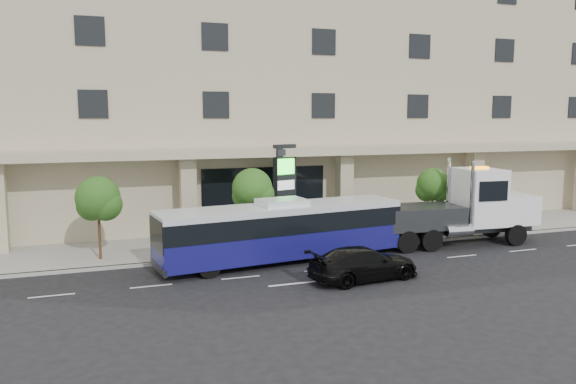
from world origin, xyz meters
The scene contains 11 objects.
ground centered at (0.00, 0.00, 0.00)m, with size 120.00×120.00×0.00m, color black.
sidewalk centered at (0.00, 5.00, 0.07)m, with size 120.00×6.00×0.15m, color gray.
curb centered at (0.00, 2.00, 0.07)m, with size 120.00×0.30×0.15m, color gray.
convention_center centered at (0.00, 15.42, 9.97)m, with size 60.00×17.60×20.00m.
tree_left centered at (-9.97, 3.59, 3.11)m, with size 2.27×2.20×4.22m.
tree_mid centered at (-1.97, 3.59, 3.26)m, with size 2.28×2.20×4.38m.
tree_right centered at (9.53, 3.59, 3.04)m, with size 2.10×2.00×4.04m.
city_bus centered at (-1.32, 0.56, 1.64)m, with size 12.94×4.25×3.22m.
tow_truck centered at (9.80, 0.96, 2.01)m, with size 10.79×3.31×4.90m.
black_sedan centered at (1.16, -3.64, 0.75)m, with size 2.10×5.17×1.50m, color black.
signage_pylon centered at (0.59, 5.69, 2.96)m, with size 1.46×0.89×5.53m.
Camera 1 is at (-10.14, -25.71, 7.30)m, focal length 35.00 mm.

